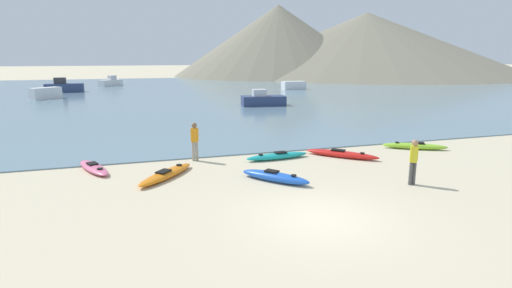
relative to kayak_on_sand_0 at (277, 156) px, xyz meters
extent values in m
plane|color=beige|center=(-1.20, -6.82, -0.15)|extent=(400.00, 400.00, 0.00)
cube|color=slate|center=(-1.20, 36.20, -0.12)|extent=(160.00, 70.00, 0.06)
cone|color=gray|center=(27.90, 75.11, 8.04)|extent=(49.24, 49.24, 16.38)
cone|color=gray|center=(35.76, 82.38, 5.87)|extent=(44.57, 44.57, 12.03)
cone|color=gray|center=(49.78, 72.02, 7.35)|extent=(73.99, 73.99, 14.99)
ellipsoid|color=teal|center=(0.00, 0.00, 0.00)|extent=(3.07, 0.83, 0.28)
cube|color=black|center=(0.15, 0.01, 0.16)|extent=(0.57, 0.37, 0.05)
cylinder|color=black|center=(-0.83, -0.07, 0.15)|extent=(0.21, 0.21, 0.02)
ellipsoid|color=#8CCC2D|center=(7.39, -0.18, 0.01)|extent=(3.05, 2.07, 0.31)
cube|color=black|center=(7.53, -0.26, 0.19)|extent=(0.66, 0.56, 0.05)
cylinder|color=black|center=(6.63, 0.25, 0.18)|extent=(0.21, 0.21, 0.02)
ellipsoid|color=orange|center=(-5.14, -1.40, -0.01)|extent=(2.64, 3.00, 0.28)
cube|color=black|center=(-5.25, -1.53, 0.16)|extent=(0.67, 0.70, 0.05)
cylinder|color=black|center=(-4.56, -0.69, 0.14)|extent=(0.24, 0.24, 0.02)
ellipsoid|color=blue|center=(-1.25, -3.10, 0.03)|extent=(2.33, 2.57, 0.36)
cube|color=black|center=(-1.34, -2.99, 0.24)|extent=(0.59, 0.61, 0.05)
cylinder|color=black|center=(-0.73, -3.70, 0.22)|extent=(0.21, 0.21, 0.02)
ellipsoid|color=#E5668C|center=(-7.92, 0.50, -0.02)|extent=(1.69, 2.87, 0.25)
cube|color=black|center=(-7.97, 0.63, 0.13)|extent=(0.53, 0.61, 0.05)
cylinder|color=black|center=(-7.62, -0.22, 0.12)|extent=(0.23, 0.23, 0.02)
ellipsoid|color=red|center=(3.00, -0.57, 0.01)|extent=(2.89, 2.87, 0.31)
cube|color=black|center=(2.87, -0.45, 0.19)|extent=(0.68, 0.68, 0.05)
cylinder|color=black|center=(3.68, -1.24, 0.17)|extent=(0.21, 0.21, 0.02)
cylinder|color=#4C4C4C|center=(3.37, -4.97, 0.28)|extent=(0.12, 0.12, 0.86)
cylinder|color=#4C4C4C|center=(3.52, -4.97, 0.28)|extent=(0.12, 0.12, 0.86)
cube|color=yellow|center=(3.44, -4.97, 1.01)|extent=(0.30, 0.30, 0.61)
cylinder|color=yellow|center=(3.31, -4.97, 1.03)|extent=(0.09, 0.09, 0.58)
cylinder|color=yellow|center=(3.57, -4.97, 1.03)|extent=(0.09, 0.09, 0.58)
sphere|color=#A37A5B|center=(3.44, -4.97, 1.44)|extent=(0.23, 0.23, 0.23)
cylinder|color=gray|center=(-3.73, 0.85, 0.29)|extent=(0.13, 0.13, 0.88)
cylinder|color=gray|center=(-3.57, 0.85, 0.29)|extent=(0.13, 0.13, 0.88)
cube|color=orange|center=(-3.65, 0.85, 1.04)|extent=(0.31, 0.31, 0.62)
cylinder|color=orange|center=(-3.78, 0.85, 1.06)|extent=(0.09, 0.09, 0.59)
cylinder|color=orange|center=(-3.52, 0.85, 1.06)|extent=(0.09, 0.09, 0.59)
sphere|color=brown|center=(-3.65, 0.85, 1.48)|extent=(0.24, 0.24, 0.24)
cube|color=white|center=(15.68, 35.80, 0.47)|extent=(3.19, 1.77, 1.11)
cube|color=navy|center=(-14.42, 40.09, 0.47)|extent=(4.59, 1.58, 1.10)
cube|color=#333338|center=(-14.87, 40.08, 1.40)|extent=(1.38, 0.93, 0.77)
cube|color=white|center=(-9.24, 50.15, 0.39)|extent=(3.64, 3.57, 0.94)
cube|color=silver|center=(-8.97, 50.41, 1.18)|extent=(1.37, 1.36, 0.66)
cube|color=navy|center=(5.64, 19.05, 0.36)|extent=(4.24, 2.35, 0.90)
cube|color=silver|center=(5.24, 19.10, 1.13)|extent=(1.34, 1.26, 0.63)
cube|color=white|center=(-15.18, 31.88, 0.53)|extent=(3.19, 3.01, 1.22)
camera|label=1|loc=(-6.23, -16.68, 4.50)|focal=28.00mm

